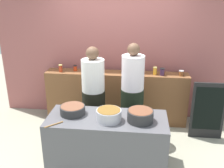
% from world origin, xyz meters
% --- Properties ---
extents(ground, '(12.00, 12.00, 0.00)m').
position_xyz_m(ground, '(0.00, 0.00, 0.00)').
color(ground, '#9D9B84').
extents(storefront_wall, '(4.80, 0.12, 3.00)m').
position_xyz_m(storefront_wall, '(0.00, 1.45, 1.50)').
color(storefront_wall, '#A15955').
rests_on(storefront_wall, ground).
extents(display_shelf, '(2.70, 0.36, 1.00)m').
position_xyz_m(display_shelf, '(0.00, 1.10, 0.50)').
color(display_shelf, brown).
rests_on(display_shelf, ground).
extents(prep_table, '(1.70, 0.70, 0.78)m').
position_xyz_m(prep_table, '(0.00, -0.30, 0.39)').
color(prep_table, '#535358').
rests_on(prep_table, ground).
extents(preserve_jar_0, '(0.07, 0.07, 0.14)m').
position_xyz_m(preserve_jar_0, '(-1.06, 1.04, 1.07)').
color(preserve_jar_0, '#B53A1C').
rests_on(preserve_jar_0, display_shelf).
extents(preserve_jar_1, '(0.07, 0.07, 0.11)m').
position_xyz_m(preserve_jar_1, '(-0.80, 1.13, 1.05)').
color(preserve_jar_1, red).
rests_on(preserve_jar_1, display_shelf).
extents(preserve_jar_2, '(0.09, 0.09, 0.14)m').
position_xyz_m(preserve_jar_2, '(-0.35, 1.05, 1.07)').
color(preserve_jar_2, '#402C48').
rests_on(preserve_jar_2, display_shelf).
extents(preserve_jar_3, '(0.08, 0.08, 0.14)m').
position_xyz_m(preserve_jar_3, '(0.13, 1.11, 1.07)').
color(preserve_jar_3, olive).
rests_on(preserve_jar_3, display_shelf).
extents(preserve_jar_4, '(0.08, 0.08, 0.11)m').
position_xyz_m(preserve_jar_4, '(0.49, 1.13, 1.05)').
color(preserve_jar_4, '#8A330B').
rests_on(preserve_jar_4, display_shelf).
extents(preserve_jar_5, '(0.07, 0.07, 0.14)m').
position_xyz_m(preserve_jar_5, '(0.71, 1.07, 1.07)').
color(preserve_jar_5, gold).
rests_on(preserve_jar_5, display_shelf).
extents(preserve_jar_6, '(0.09, 0.09, 0.14)m').
position_xyz_m(preserve_jar_6, '(0.84, 1.04, 1.07)').
color(preserve_jar_6, '#412846').
rests_on(preserve_jar_6, display_shelf).
extents(preserve_jar_7, '(0.08, 0.08, 0.10)m').
position_xyz_m(preserve_jar_7, '(1.19, 1.05, 1.05)').
color(preserve_jar_7, brown).
rests_on(preserve_jar_7, display_shelf).
extents(cooking_pot_left, '(0.36, 0.36, 0.13)m').
position_xyz_m(cooking_pot_left, '(-0.51, -0.23, 0.84)').
color(cooking_pot_left, '#2D2D2D').
rests_on(cooking_pot_left, prep_table).
extents(cooking_pot_center, '(0.35, 0.35, 0.16)m').
position_xyz_m(cooking_pot_center, '(0.04, -0.37, 0.86)').
color(cooking_pot_center, '#B7B7BC').
rests_on(cooking_pot_center, prep_table).
extents(cooking_pot_right, '(0.36, 0.36, 0.16)m').
position_xyz_m(cooking_pot_right, '(0.47, -0.34, 0.86)').
color(cooking_pot_right, '#2D2D2D').
rests_on(cooking_pot_right, prep_table).
extents(wooden_spoon, '(0.21, 0.19, 0.02)m').
position_xyz_m(wooden_spoon, '(-0.68, -0.58, 0.79)').
color(wooden_spoon, '#9E703D').
rests_on(wooden_spoon, prep_table).
extents(cook_with_tongs, '(0.39, 0.39, 1.63)m').
position_xyz_m(cook_with_tongs, '(-0.33, 0.46, 0.73)').
color(cook_with_tongs, black).
rests_on(cook_with_tongs, ground).
extents(cook_in_cap, '(0.39, 0.39, 1.69)m').
position_xyz_m(cook_in_cap, '(0.33, 0.49, 0.76)').
color(cook_in_cap, black).
rests_on(cook_in_cap, ground).
extents(chalkboard_sign, '(0.56, 0.05, 1.03)m').
position_xyz_m(chalkboard_sign, '(1.62, 0.63, 0.52)').
color(chalkboard_sign, black).
rests_on(chalkboard_sign, ground).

